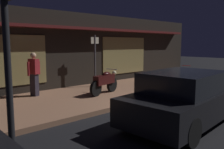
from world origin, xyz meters
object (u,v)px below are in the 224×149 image
(person_photographer, at_px, (34,73))
(traffic_light_pole, at_px, (6,25))
(bicycle_parked, at_px, (185,77))
(sign_post, at_px, (95,57))
(motorcycle, at_px, (105,82))
(parked_car_far, at_px, (185,98))

(person_photographer, xyz_separation_m, traffic_light_pole, (-2.38, -4.33, 1.45))
(bicycle_parked, bearing_deg, sign_post, 143.43)
(bicycle_parked, distance_m, person_photographer, 7.09)
(bicycle_parked, xyz_separation_m, person_photographer, (-6.60, 2.55, 0.52))
(motorcycle, relative_size, person_photographer, 1.01)
(motorcycle, xyz_separation_m, parked_car_far, (-0.43, -3.85, 0.06))
(bicycle_parked, distance_m, traffic_light_pole, 9.36)
(motorcycle, bearing_deg, parked_car_far, -96.43)
(motorcycle, relative_size, traffic_light_pole, 0.47)
(motorcycle, height_order, parked_car_far, parked_car_far)
(motorcycle, relative_size, parked_car_far, 0.40)
(traffic_light_pole, xyz_separation_m, parked_car_far, (4.20, -1.05, -1.77))
(motorcycle, distance_m, parked_car_far, 3.88)
(traffic_light_pole, bearing_deg, motorcycle, 31.15)
(person_photographer, xyz_separation_m, sign_post, (3.03, 0.09, 0.48))
(traffic_light_pole, bearing_deg, sign_post, 39.26)
(sign_post, bearing_deg, motorcycle, -115.65)
(person_photographer, relative_size, traffic_light_pole, 0.46)
(bicycle_parked, bearing_deg, traffic_light_pole, -168.79)
(motorcycle, xyz_separation_m, person_photographer, (-2.25, 1.53, 0.38))
(sign_post, distance_m, parked_car_far, 5.66)
(bicycle_parked, bearing_deg, person_photographer, 158.88)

